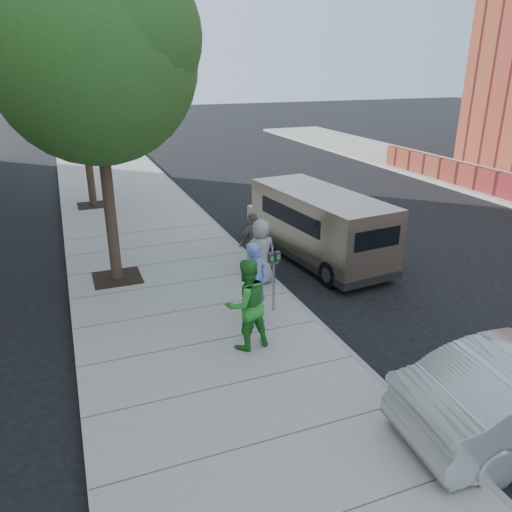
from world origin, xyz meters
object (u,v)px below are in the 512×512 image
object	(u,v)px
person_officer	(256,284)
person_striped_polo	(254,241)
tree_far	(79,76)
tree_near	(95,52)
van	(317,224)
parking_meter	(274,269)
person_green_shirt	(247,304)
person_gray_shirt	(261,252)

from	to	relation	value
person_officer	person_striped_polo	size ratio (longest dim) A/B	1.15
tree_far	person_striped_polo	xyz separation A→B (m)	(3.45, -8.30, -3.95)
tree_near	van	bearing A→B (deg)	-3.33
tree_far	person_striped_polo	world-z (taller)	tree_far
van	person_officer	xyz separation A→B (m)	(-3.12, -3.20, 0.00)
person_officer	tree_far	bearing A→B (deg)	63.55
parking_meter	person_green_shirt	xyz separation A→B (m)	(-1.09, -1.23, -0.09)
parking_meter	person_gray_shirt	xyz separation A→B (m)	(0.30, 1.50, -0.18)
parking_meter	van	world-z (taller)	van
tree_near	parking_meter	world-z (taller)	tree_near
van	person_gray_shirt	distance (m)	2.58
person_gray_shirt	van	bearing A→B (deg)	-154.30
van	person_green_shirt	xyz separation A→B (m)	(-3.63, -4.01, 0.01)
tree_near	tree_far	xyz separation A→B (m)	(-0.00, 7.60, -0.66)
parking_meter	person_gray_shirt	bearing A→B (deg)	67.03
person_green_shirt	parking_meter	bearing A→B (deg)	-139.69
person_gray_shirt	person_striped_polo	bearing A→B (deg)	-103.45
person_striped_polo	tree_far	bearing A→B (deg)	-85.37
van	person_striped_polo	distance (m)	2.13
van	person_officer	world-z (taller)	van
tree_far	person_gray_shirt	world-z (taller)	tree_far
person_green_shirt	person_striped_polo	xyz separation A→B (m)	(1.54, 3.63, -0.12)
van	person_striped_polo	size ratio (longest dim) A/B	3.50
person_officer	person_striped_polo	bearing A→B (deg)	31.19
tree_near	van	world-z (taller)	tree_near
parking_meter	person_gray_shirt	size ratio (longest dim) A/B	0.84
person_officer	person_gray_shirt	bearing A→B (deg)	26.56
van	person_striped_polo	xyz separation A→B (m)	(-2.09, -0.37, -0.12)
tree_far	parking_meter	xyz separation A→B (m)	(3.00, -10.71, -3.74)
person_officer	van	bearing A→B (deg)	6.98
person_striped_polo	van	bearing A→B (deg)	172.20
parking_meter	person_striped_polo	size ratio (longest dim) A/B	0.88
tree_far	parking_meter	size ratio (longest dim) A/B	4.71
van	person_officer	distance (m)	4.47
parking_meter	person_gray_shirt	distance (m)	1.54
parking_meter	person_officer	distance (m)	0.72
van	person_gray_shirt	size ratio (longest dim) A/B	3.36
tree_near	person_green_shirt	distance (m)	6.52
tree_near	parking_meter	distance (m)	6.16
tree_far	person_green_shirt	xyz separation A→B (m)	(1.91, -11.93, -3.82)
person_green_shirt	person_gray_shirt	size ratio (longest dim) A/B	1.11
person_striped_polo	person_officer	bearing A→B (deg)	51.95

